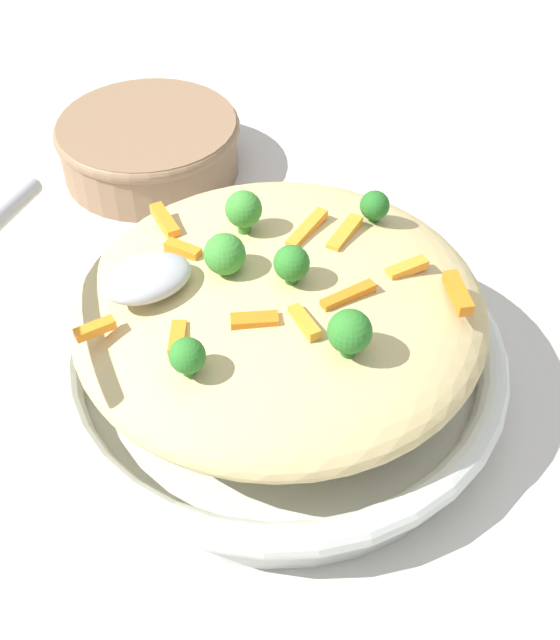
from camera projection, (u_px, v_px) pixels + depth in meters
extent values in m
plane|color=beige|center=(280.00, 387.00, 0.58)|extent=(2.40, 2.40, 0.00)
cylinder|color=silver|center=(280.00, 375.00, 0.57)|extent=(0.29, 0.29, 0.03)
torus|color=silver|center=(280.00, 352.00, 0.55)|extent=(0.31, 0.31, 0.02)
torus|color=black|center=(280.00, 348.00, 0.55)|extent=(0.30, 0.30, 0.00)
ellipsoid|color=#D1BA7A|center=(280.00, 308.00, 0.52)|extent=(0.27, 0.27, 0.07)
cube|color=orange|center=(165.00, 221.00, 0.54)|extent=(0.01, 0.04, 0.01)
cube|color=orange|center=(458.00, 293.00, 0.49)|extent=(0.02, 0.03, 0.01)
cube|color=orange|center=(304.00, 322.00, 0.46)|extent=(0.01, 0.03, 0.01)
cube|color=orange|center=(344.00, 234.00, 0.53)|extent=(0.04, 0.03, 0.01)
cube|color=orange|center=(95.00, 329.00, 0.47)|extent=(0.02, 0.01, 0.01)
cube|color=orange|center=(307.00, 229.00, 0.53)|extent=(0.04, 0.03, 0.01)
cube|color=orange|center=(255.00, 321.00, 0.47)|extent=(0.03, 0.02, 0.01)
cube|color=orange|center=(348.00, 296.00, 0.48)|extent=(0.04, 0.01, 0.01)
cube|color=orange|center=(177.00, 338.00, 0.46)|extent=(0.02, 0.03, 0.01)
cube|color=orange|center=(407.00, 268.00, 0.50)|extent=(0.03, 0.01, 0.01)
cube|color=orange|center=(183.00, 250.00, 0.51)|extent=(0.02, 0.02, 0.01)
cylinder|color=#296820|center=(189.00, 369.00, 0.44)|extent=(0.01, 0.01, 0.01)
sphere|color=#2D7A28|center=(187.00, 356.00, 0.44)|extent=(0.02, 0.02, 0.02)
cylinder|color=#377928|center=(226.00, 270.00, 0.50)|extent=(0.01, 0.01, 0.01)
sphere|color=#3D8E33|center=(225.00, 254.00, 0.49)|extent=(0.03, 0.03, 0.03)
cylinder|color=#296820|center=(292.00, 278.00, 0.49)|extent=(0.01, 0.01, 0.01)
sphere|color=#2D7A28|center=(292.00, 263.00, 0.48)|extent=(0.02, 0.02, 0.02)
cylinder|color=#377928|center=(238.00, 228.00, 0.52)|extent=(0.01, 0.01, 0.01)
sphere|color=#3D8E33|center=(237.00, 211.00, 0.51)|extent=(0.02, 0.02, 0.02)
cylinder|color=#205B1C|center=(373.00, 217.00, 0.54)|extent=(0.01, 0.01, 0.01)
sphere|color=#236B23|center=(375.00, 205.00, 0.54)|extent=(0.02, 0.02, 0.02)
cylinder|color=#296820|center=(344.00, 350.00, 0.45)|extent=(0.01, 0.01, 0.01)
sphere|color=#2D7A28|center=(346.00, 333.00, 0.44)|extent=(0.03, 0.03, 0.03)
ellipsoid|color=#B7B7BC|center=(147.00, 278.00, 0.48)|extent=(0.06, 0.04, 0.02)
cylinder|color=#8C6B4C|center=(150.00, 147.00, 0.75)|extent=(0.16, 0.16, 0.05)
torus|color=#8C6B4C|center=(147.00, 128.00, 0.74)|extent=(0.17, 0.17, 0.01)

